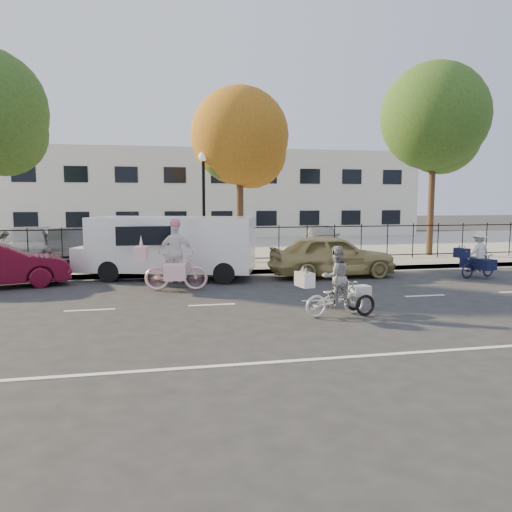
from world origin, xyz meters
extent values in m
plane|color=#333334|center=(0.00, 0.00, 0.00)|extent=(120.00, 120.00, 0.00)
cube|color=#A8A399|center=(0.00, 5.05, 0.07)|extent=(60.00, 0.10, 0.15)
cube|color=#A8A399|center=(0.00, 6.10, 0.07)|extent=(60.00, 2.20, 0.15)
cube|color=#A8A399|center=(0.00, 15.00, 0.07)|extent=(60.00, 15.60, 0.15)
cube|color=silver|center=(0.00, 25.00, 3.00)|extent=(34.00, 10.00, 6.00)
cylinder|color=black|center=(0.50, 6.80, 2.15)|extent=(0.12, 0.12, 4.00)
sphere|color=white|center=(0.50, 6.80, 4.30)|extent=(0.36, 0.36, 0.36)
cylinder|color=black|center=(-2.20, 6.80, 1.05)|extent=(0.06, 0.06, 1.80)
cylinder|color=black|center=(-1.50, 6.80, 1.05)|extent=(0.06, 0.06, 1.80)
cube|color=#59140F|center=(-1.85, 6.80, 1.65)|extent=(0.85, 0.04, 0.60)
imported|color=silver|center=(2.68, -1.73, 0.41)|extent=(1.63, 0.84, 0.82)
imported|color=white|center=(2.68, -1.73, 0.91)|extent=(0.79, 0.67, 1.43)
cube|color=white|center=(1.88, -1.89, 0.91)|extent=(0.36, 0.54, 0.33)
cone|color=white|center=(1.88, -1.78, 1.13)|extent=(0.13, 0.13, 0.16)
cone|color=white|center=(1.88, -2.00, 1.13)|extent=(0.13, 0.13, 0.16)
torus|color=black|center=(3.35, -1.91, 0.25)|extent=(0.51, 0.17, 0.51)
torus|color=black|center=(3.35, -1.28, 0.25)|extent=(0.51, 0.17, 0.51)
cube|color=white|center=(3.35, -1.59, 0.54)|extent=(0.51, 0.40, 0.23)
imported|color=#F4BAC1|center=(-0.79, 2.30, 0.56)|extent=(1.91, 0.75, 1.12)
imported|color=white|center=(-0.79, 2.30, 1.13)|extent=(1.08, 0.55, 1.76)
cube|color=#F6BBC0|center=(-1.79, 2.42, 1.12)|extent=(0.41, 0.65, 0.40)
cone|color=silver|center=(-1.79, 2.42, 1.48)|extent=(0.13, 0.13, 0.36)
cube|color=#F6BBC0|center=(-0.79, 2.30, 0.62)|extent=(0.79, 1.52, 0.45)
sphere|color=#D56582|center=(-0.79, 2.30, 1.99)|extent=(0.31, 0.31, 0.31)
imported|color=#151036|center=(9.52, 2.62, 0.40)|extent=(1.62, 0.89, 0.81)
imported|color=silver|center=(9.52, 2.62, 0.90)|extent=(1.01, 0.73, 1.41)
cube|color=black|center=(8.74, 2.42, 0.89)|extent=(0.38, 0.54, 0.32)
cone|color=orange|center=(8.74, 2.59, 1.07)|extent=(0.11, 0.21, 0.29)
cone|color=orange|center=(8.74, 2.26, 1.07)|extent=(0.11, 0.21, 0.29)
cube|color=black|center=(9.52, 2.62, 0.49)|extent=(0.76, 1.25, 0.36)
cube|color=white|center=(-0.79, 4.50, 1.20)|extent=(5.75, 3.52, 1.80)
cube|color=white|center=(-3.74, 4.50, 0.70)|extent=(1.06, 2.01, 0.80)
cylinder|color=black|center=(-2.69, 3.62, 0.35)|extent=(0.75, 0.46, 0.70)
cylinder|color=black|center=(-2.69, 5.38, 0.35)|extent=(0.75, 0.46, 0.70)
cylinder|color=black|center=(1.11, 3.62, 0.35)|extent=(0.75, 0.46, 0.70)
cylinder|color=black|center=(1.11, 5.38, 0.35)|extent=(0.75, 0.46, 0.70)
imported|color=tan|center=(4.64, 3.80, 0.74)|extent=(4.38, 1.84, 1.48)
imported|color=#9FA2A6|center=(-6.56, 9.57, 0.82)|extent=(2.44, 4.79, 1.33)
imported|color=silver|center=(-7.35, 10.66, 0.77)|extent=(2.52, 4.65, 1.24)
imported|color=#44454B|center=(-5.03, 9.52, 0.81)|extent=(2.06, 4.18, 1.32)
imported|color=#929599|center=(6.42, 10.05, 0.84)|extent=(2.50, 4.29, 1.37)
sphere|color=#385B1E|center=(-6.78, 7.67, 5.15)|extent=(3.24, 3.24, 3.24)
cylinder|color=#442D1D|center=(2.04, 7.48, 2.28)|extent=(0.28, 0.28, 4.56)
sphere|color=#9F6219|center=(2.04, 7.48, 5.21)|extent=(3.91, 3.91, 3.91)
sphere|color=#9F6219|center=(2.54, 7.68, 4.56)|extent=(2.86, 2.86, 2.86)
cylinder|color=#442D1D|center=(10.95, 8.12, 2.78)|extent=(0.28, 0.28, 5.55)
sphere|color=#385B1E|center=(10.95, 8.12, 6.34)|extent=(4.76, 4.76, 4.76)
sphere|color=#385B1E|center=(11.45, 8.32, 5.55)|extent=(3.49, 3.49, 3.49)
camera|label=1|loc=(-1.43, -12.52, 2.72)|focal=35.00mm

